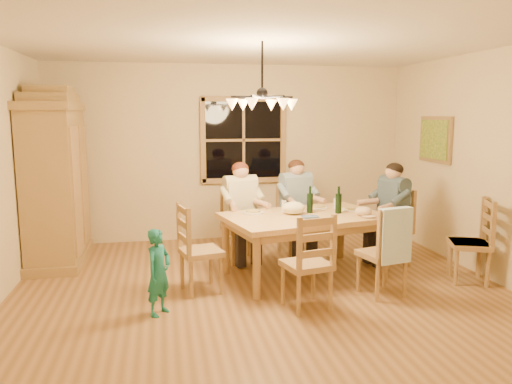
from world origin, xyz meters
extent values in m
plane|color=brown|center=(0.00, 0.00, 0.00)|extent=(5.50, 5.50, 0.00)
cube|color=white|center=(0.00, 0.00, 2.70)|extent=(5.50, 5.00, 0.02)
cube|color=beige|center=(0.00, 2.50, 1.35)|extent=(5.50, 0.02, 2.70)
cube|color=beige|center=(2.75, 0.00, 1.35)|extent=(0.02, 5.00, 2.70)
cube|color=black|center=(0.20, 2.48, 1.55)|extent=(1.20, 0.03, 1.20)
cube|color=#9E7345|center=(0.20, 2.46, 1.55)|extent=(1.30, 0.06, 1.30)
cube|color=olive|center=(2.72, 1.20, 1.60)|extent=(0.04, 0.78, 0.64)
cube|color=#1E6B2D|center=(2.69, 1.20, 1.60)|extent=(0.02, 0.68, 0.54)
cylinder|color=black|center=(0.00, 0.00, 2.44)|extent=(0.02, 0.02, 0.53)
sphere|color=black|center=(0.00, 0.00, 2.17)|extent=(0.12, 0.12, 0.12)
cylinder|color=black|center=(0.16, 0.00, 2.13)|extent=(0.34, 0.02, 0.02)
cone|color=#FFB259|center=(0.32, 0.00, 2.05)|extent=(0.13, 0.13, 0.12)
cylinder|color=black|center=(0.08, 0.14, 2.13)|extent=(0.19, 0.31, 0.02)
cone|color=#FFB259|center=(0.16, 0.28, 2.05)|extent=(0.13, 0.13, 0.12)
cylinder|color=black|center=(-0.08, 0.14, 2.13)|extent=(0.19, 0.31, 0.02)
cone|color=#FFB259|center=(-0.16, 0.28, 2.05)|extent=(0.13, 0.13, 0.12)
cylinder|color=black|center=(-0.16, 0.00, 2.13)|extent=(0.34, 0.02, 0.02)
cone|color=#FFB259|center=(-0.32, 0.00, 2.05)|extent=(0.13, 0.13, 0.12)
cylinder|color=black|center=(-0.08, -0.14, 2.13)|extent=(0.19, 0.31, 0.02)
cone|color=#FFB259|center=(-0.16, -0.28, 2.05)|extent=(0.13, 0.13, 0.12)
cylinder|color=black|center=(0.08, -0.14, 2.13)|extent=(0.19, 0.31, 0.02)
cone|color=#FFB259|center=(0.16, -0.28, 2.05)|extent=(0.13, 0.13, 0.12)
cube|color=olive|center=(-2.43, 1.60, 1.00)|extent=(0.60, 1.30, 2.00)
cube|color=olive|center=(-2.43, 1.60, 2.05)|extent=(0.66, 1.40, 0.10)
cube|color=olive|center=(-2.43, 1.60, 2.15)|extent=(0.58, 1.00, 0.12)
cube|color=olive|center=(-2.43, 1.60, 2.25)|extent=(0.52, 0.55, 0.10)
cube|color=#9E7345|center=(-2.12, 1.27, 1.00)|extent=(0.03, 0.55, 1.60)
cube|color=#9E7345|center=(-2.12, 1.93, 1.00)|extent=(0.03, 0.55, 1.60)
cube|color=olive|center=(-2.43, 1.60, 0.06)|extent=(0.66, 1.40, 0.12)
cube|color=tan|center=(0.61, 0.42, 0.73)|extent=(2.08, 1.54, 0.06)
cube|color=#9E7345|center=(0.61, 0.42, 0.65)|extent=(1.90, 1.36, 0.10)
cylinder|color=#9E7345|center=(-0.10, -0.23, 0.35)|extent=(0.09, 0.09, 0.70)
cylinder|color=#9E7345|center=(1.53, 0.15, 0.35)|extent=(0.09, 0.09, 0.70)
cylinder|color=#9E7345|center=(-0.31, 0.69, 0.35)|extent=(0.09, 0.09, 0.70)
cylinder|color=#9E7345|center=(1.31, 1.07, 0.35)|extent=(0.09, 0.09, 0.70)
cube|color=#9E7345|center=(-0.05, 1.18, 0.45)|extent=(0.52, 0.51, 0.06)
cube|color=#9E7345|center=(-0.05, 1.18, 0.72)|extent=(0.38, 0.13, 0.54)
cube|color=#9E7345|center=(0.76, 1.37, 0.45)|extent=(0.52, 0.51, 0.06)
cube|color=#9E7345|center=(0.76, 1.37, 0.72)|extent=(0.38, 0.13, 0.54)
cube|color=#9E7345|center=(0.35, -0.54, 0.45)|extent=(0.52, 0.51, 0.06)
cube|color=#9E7345|center=(0.35, -0.54, 0.72)|extent=(0.38, 0.13, 0.54)
cube|color=#9E7345|center=(1.26, -0.33, 0.45)|extent=(0.52, 0.51, 0.06)
cube|color=#9E7345|center=(1.26, -0.33, 0.72)|extent=(0.38, 0.13, 0.54)
cube|color=#9E7345|center=(-0.66, 0.13, 0.45)|extent=(0.51, 0.52, 0.06)
cube|color=#9E7345|center=(-0.66, 0.13, 0.72)|extent=(0.13, 0.38, 0.54)
cube|color=#9E7345|center=(1.87, 0.72, 0.45)|extent=(0.51, 0.52, 0.06)
cube|color=#9E7345|center=(1.87, 0.72, 0.72)|extent=(0.13, 0.38, 0.54)
cube|color=beige|center=(-0.05, 1.18, 0.84)|extent=(0.44, 0.31, 0.52)
cube|color=#262328|center=(-0.05, 1.18, 0.53)|extent=(0.47, 0.50, 0.14)
sphere|color=tan|center=(-0.05, 1.18, 1.22)|extent=(0.21, 0.21, 0.21)
ellipsoid|color=#592614|center=(-0.05, 1.18, 1.25)|extent=(0.22, 0.22, 0.17)
cube|color=#315E88|center=(0.76, 1.37, 0.84)|extent=(0.44, 0.31, 0.52)
cube|color=#262328|center=(0.76, 1.37, 0.53)|extent=(0.47, 0.50, 0.14)
sphere|color=tan|center=(0.76, 1.37, 1.22)|extent=(0.21, 0.21, 0.21)
ellipsoid|color=#381E11|center=(0.76, 1.37, 1.25)|extent=(0.22, 0.22, 0.17)
cube|color=#3D5162|center=(1.87, 0.72, 0.84)|extent=(0.31, 0.44, 0.52)
cube|color=#262328|center=(1.87, 0.72, 0.53)|extent=(0.50, 0.47, 0.14)
sphere|color=tan|center=(1.87, 0.72, 1.22)|extent=(0.21, 0.21, 0.21)
ellipsoid|color=black|center=(1.87, 0.72, 1.25)|extent=(0.22, 0.22, 0.17)
cube|color=#B8DAFA|center=(1.31, -0.52, 0.70)|extent=(0.39, 0.18, 0.58)
cylinder|color=black|center=(0.70, 0.53, 0.93)|extent=(0.08, 0.08, 0.33)
cylinder|color=black|center=(1.04, 0.44, 0.93)|extent=(0.08, 0.08, 0.33)
cylinder|color=white|center=(0.02, 0.63, 0.77)|extent=(0.26, 0.26, 0.02)
cylinder|color=white|center=(0.89, 0.80, 0.77)|extent=(0.26, 0.26, 0.02)
cylinder|color=white|center=(1.27, 0.60, 0.77)|extent=(0.26, 0.26, 0.02)
cylinder|color=silver|center=(0.41, 0.66, 0.83)|extent=(0.06, 0.06, 0.14)
cylinder|color=silver|center=(1.11, 0.72, 0.83)|extent=(0.06, 0.06, 0.14)
ellipsoid|color=beige|center=(1.28, 0.24, 0.82)|extent=(0.20, 0.20, 0.11)
cube|color=#4A5F88|center=(0.61, 0.20, 0.78)|extent=(0.21, 0.18, 0.03)
ellipsoid|color=beige|center=(0.48, 0.48, 0.84)|extent=(0.28, 0.22, 0.15)
imported|color=#1A7875|center=(-1.12, -0.44, 0.43)|extent=(0.35, 0.37, 0.86)
cube|color=#9E7345|center=(2.45, -0.13, 0.45)|extent=(0.55, 0.56, 0.06)
cube|color=#9E7345|center=(2.45, -0.13, 0.72)|extent=(0.19, 0.37, 0.54)
cube|color=#9E7345|center=(2.45, -0.11, 0.45)|extent=(0.54, 0.55, 0.06)
cube|color=#9E7345|center=(2.45, -0.11, 0.72)|extent=(0.17, 0.38, 0.54)
camera|label=1|loc=(-1.05, -5.22, 1.96)|focal=35.00mm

